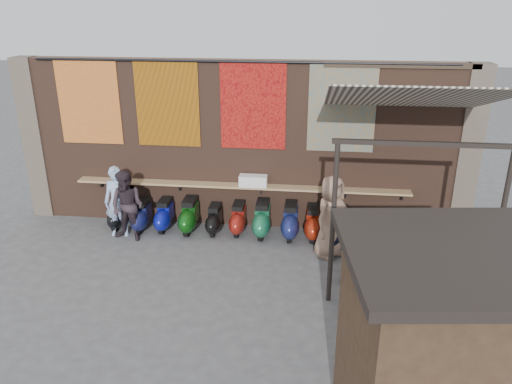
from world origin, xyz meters
TOP-DOWN VIEW (x-y plane):
  - ground at (0.00, 0.00)m, footprint 70.00×70.00m
  - brick_wall at (0.00, 2.70)m, footprint 10.00×0.40m
  - pier_left at (-5.20, 2.70)m, footprint 0.50×0.50m
  - pier_right at (5.20, 2.70)m, footprint 0.50×0.50m
  - eating_counter at (0.00, 2.33)m, footprint 8.00×0.32m
  - shelf_box at (0.32, 2.30)m, footprint 0.66×0.27m
  - tapestry_redgold at (-3.60, 2.48)m, footprint 1.50×0.02m
  - tapestry_sun at (-1.70, 2.48)m, footprint 1.50×0.02m
  - tapestry_orange at (0.30, 2.48)m, footprint 1.50×0.02m
  - tapestry_multi at (2.30, 2.48)m, footprint 1.50×0.02m
  - hang_rail at (0.00, 2.47)m, footprint 9.50×0.06m
  - scooter_stool_0 at (-2.98, 2.03)m, footprint 0.33×0.74m
  - scooter_stool_1 at (-2.35, 1.96)m, footprint 0.35×0.77m
  - scooter_stool_2 at (-1.81, 2.03)m, footprint 0.36×0.79m
  - scooter_stool_3 at (-1.19, 2.00)m, footprint 0.39×0.86m
  - scooter_stool_4 at (-0.58, 1.99)m, footprint 0.33×0.73m
  - scooter_stool_5 at (-0.01, 2.05)m, footprint 0.35×0.78m
  - scooter_stool_6 at (0.57, 1.98)m, footprint 0.39×0.88m
  - scooter_stool_7 at (1.24, 1.96)m, footprint 0.39×0.87m
  - scooter_stool_8 at (1.77, 1.97)m, footprint 0.37×0.81m
  - scooter_stool_9 at (2.44, 2.03)m, footprint 0.35×0.78m
  - diner_left at (-2.79, 1.62)m, footprint 0.67×0.48m
  - diner_right at (-2.47, 1.40)m, footprint 0.94×0.81m
  - shopper_navy at (2.55, -0.01)m, footprint 0.91×0.41m
  - shopper_grey at (4.12, -0.28)m, footprint 1.20×0.80m
  - shopper_tan at (2.14, 1.16)m, footprint 1.01×1.07m
  - market_stall at (3.49, -3.88)m, footprint 2.76×2.20m
  - stall_roof at (3.49, -3.88)m, footprint 3.09×2.52m
  - stall_sign at (3.37, -2.90)m, footprint 1.20×0.19m
  - stall_shelf at (3.37, -2.90)m, footprint 2.11×0.36m
  - awning_canvas at (3.50, 0.90)m, footprint 3.20×3.28m
  - awning_ledger at (3.50, 2.49)m, footprint 3.30×0.08m
  - awning_header at (3.50, -0.60)m, footprint 3.00×0.08m
  - awning_post_left at (2.10, -0.60)m, footprint 0.09×0.09m
  - awning_post_right at (4.90, -0.60)m, footprint 0.09×0.09m

SIDE VIEW (x-z plane):
  - ground at x=0.00m, z-range 0.00..0.00m
  - scooter_stool_4 at x=-0.58m, z-range 0.00..0.69m
  - scooter_stool_0 at x=-2.98m, z-range 0.00..0.70m
  - scooter_stool_1 at x=-2.35m, z-range 0.00..0.73m
  - scooter_stool_5 at x=-0.01m, z-range 0.00..0.74m
  - scooter_stool_9 at x=2.44m, z-range 0.00..0.74m
  - scooter_stool_2 at x=-1.81m, z-range 0.00..0.75m
  - scooter_stool_8 at x=1.77m, z-range 0.00..0.77m
  - scooter_stool_3 at x=-1.19m, z-range 0.00..0.81m
  - scooter_stool_7 at x=1.24m, z-range 0.00..0.82m
  - scooter_stool_6 at x=0.57m, z-range 0.00..0.83m
  - shopper_navy at x=2.55m, z-range 0.00..1.53m
  - diner_right at x=-2.47m, z-range 0.00..1.68m
  - diner_left at x=-2.79m, z-range 0.00..1.70m
  - shopper_grey at x=4.12m, z-range 0.00..1.74m
  - shopper_tan at x=2.14m, z-range 0.00..1.84m
  - stall_shelf at x=3.37m, z-range 0.98..1.04m
  - eating_counter at x=0.00m, z-range 1.08..1.12m
  - shelf_box at x=0.32m, z-range 1.12..1.39m
  - market_stall at x=3.49m, z-range 0.00..2.75m
  - awning_post_left at x=2.10m, z-range 0.00..3.10m
  - awning_post_right at x=4.90m, z-range 0.00..3.10m
  - stall_sign at x=3.37m, z-range 1.75..2.25m
  - brick_wall at x=0.00m, z-range 0.00..4.00m
  - pier_left at x=-5.20m, z-range 0.00..4.00m
  - pier_right at x=5.20m, z-range 0.00..4.00m
  - stall_roof at x=3.49m, z-range 2.75..2.87m
  - tapestry_redgold at x=-3.60m, z-range 2.00..4.00m
  - tapestry_sun at x=-1.70m, z-range 2.00..4.00m
  - tapestry_orange at x=0.30m, z-range 2.00..4.00m
  - tapestry_multi at x=2.30m, z-range 2.00..4.00m
  - awning_header at x=3.50m, z-range 3.04..3.12m
  - awning_canvas at x=3.50m, z-range 3.07..4.03m
  - awning_ledger at x=3.50m, z-range 3.89..4.01m
  - hang_rail at x=0.00m, z-range 3.95..4.01m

